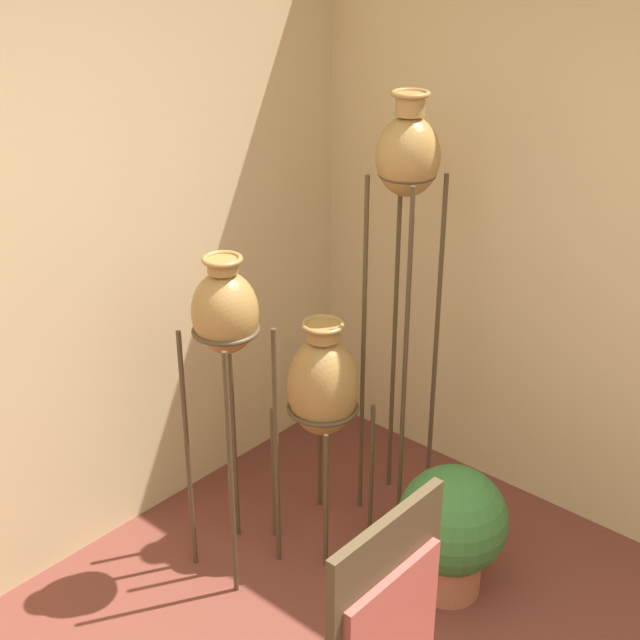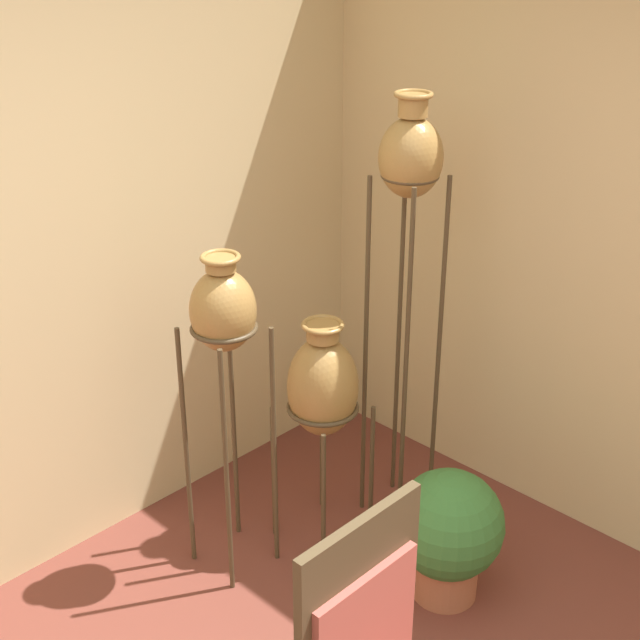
% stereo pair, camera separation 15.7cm
% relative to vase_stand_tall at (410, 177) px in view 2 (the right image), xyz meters
% --- Properties ---
extents(vase_stand_tall, '(0.25, 0.25, 1.92)m').
position_rel_vase_stand_tall_xyz_m(vase_stand_tall, '(0.00, 0.00, 0.00)').
color(vase_stand_tall, '#473823').
rests_on(vase_stand_tall, ground_plane).
extents(vase_stand_medium, '(0.27, 0.27, 1.40)m').
position_rel_vase_stand_tall_xyz_m(vase_stand_medium, '(-0.76, 0.26, -0.45)').
color(vase_stand_medium, '#473823').
rests_on(vase_stand_medium, ground_plane).
extents(vase_stand_short, '(0.32, 0.32, 1.05)m').
position_rel_vase_stand_tall_xyz_m(vase_stand_short, '(-0.38, 0.11, -0.84)').
color(vase_stand_short, '#473823').
rests_on(vase_stand_short, ground_plane).
extents(potted_plant, '(0.44, 0.44, 0.57)m').
position_rel_vase_stand_tall_xyz_m(potted_plant, '(-0.30, -0.51, -1.28)').
color(potted_plant, '#B26647').
rests_on(potted_plant, ground_plane).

